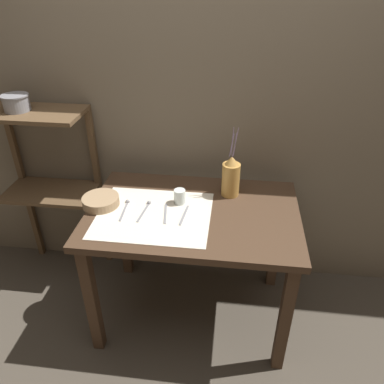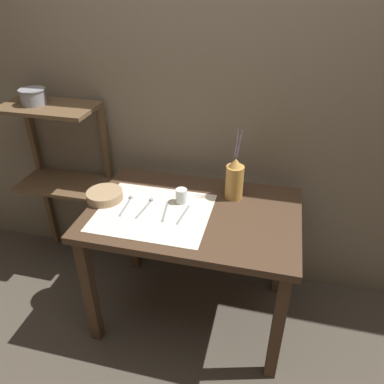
# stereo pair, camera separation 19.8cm
# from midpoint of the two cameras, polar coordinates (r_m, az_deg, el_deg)

# --- Properties ---
(ground_plane) EXTENTS (12.00, 12.00, 0.00)m
(ground_plane) POSITION_cam_midpoint_polar(r_m,az_deg,el_deg) (2.57, -2.18, -17.69)
(ground_plane) COLOR #473F35
(stone_wall_back) EXTENTS (7.00, 0.06, 2.40)m
(stone_wall_back) POSITION_cam_midpoint_polar(r_m,az_deg,el_deg) (2.29, -0.84, 12.52)
(stone_wall_back) COLOR #6B5E4C
(stone_wall_back) RESTS_ON ground_plane
(wooden_table) EXTENTS (1.15, 0.77, 0.79)m
(wooden_table) POSITION_cam_midpoint_polar(r_m,az_deg,el_deg) (2.11, -2.55, -5.50)
(wooden_table) COLOR #422D1E
(wooden_table) RESTS_ON ground_plane
(wooden_shelf_unit) EXTENTS (0.58, 0.32, 1.22)m
(wooden_shelf_unit) POSITION_cam_midpoint_polar(r_m,az_deg,el_deg) (2.59, -23.17, 3.81)
(wooden_shelf_unit) COLOR brown
(wooden_shelf_unit) RESTS_ON ground_plane
(linen_cloth) EXTENTS (0.61, 0.50, 0.00)m
(linen_cloth) POSITION_cam_midpoint_polar(r_m,az_deg,el_deg) (2.03, -8.63, -3.54)
(linen_cloth) COLOR beige
(linen_cloth) RESTS_ON wooden_table
(pitcher_with_flowers) EXTENTS (0.10, 0.10, 0.42)m
(pitcher_with_flowers) POSITION_cam_midpoint_polar(r_m,az_deg,el_deg) (2.13, 3.30, 2.18)
(pitcher_with_flowers) COLOR #B7843D
(pitcher_with_flowers) RESTS_ON wooden_table
(wooden_bowl) EXTENTS (0.20, 0.20, 0.05)m
(wooden_bowl) POSITION_cam_midpoint_polar(r_m,az_deg,el_deg) (2.16, -16.30, -1.44)
(wooden_bowl) COLOR #9E7F5B
(wooden_bowl) RESTS_ON wooden_table
(glass_tumbler_near) EXTENTS (0.06, 0.06, 0.08)m
(glass_tumbler_near) POSITION_cam_midpoint_polar(r_m,az_deg,el_deg) (2.08, -4.61, -0.78)
(glass_tumbler_near) COLOR silver
(glass_tumbler_near) RESTS_ON wooden_table
(spoon_outer) EXTENTS (0.03, 0.20, 0.02)m
(spoon_outer) POSITION_cam_midpoint_polar(r_m,az_deg,el_deg) (2.12, -12.64, -2.06)
(spoon_outer) COLOR gray
(spoon_outer) RESTS_ON wooden_table
(spoon_inner) EXTENTS (0.04, 0.20, 0.02)m
(spoon_inner) POSITION_cam_midpoint_polar(r_m,az_deg,el_deg) (2.09, -9.59, -2.26)
(spoon_inner) COLOR gray
(spoon_inner) RESTS_ON wooden_table
(fork_inner) EXTENTS (0.04, 0.18, 0.00)m
(fork_inner) POSITION_cam_midpoint_polar(r_m,az_deg,el_deg) (2.02, -6.87, -3.38)
(fork_inner) COLOR gray
(fork_inner) RESTS_ON wooden_table
(fork_outer) EXTENTS (0.03, 0.18, 0.00)m
(fork_outer) POSITION_cam_midpoint_polar(r_m,az_deg,el_deg) (2.00, -4.05, -3.63)
(fork_outer) COLOR gray
(fork_outer) RESTS_ON wooden_table
(metal_pot_large) EXTENTS (0.16, 0.16, 0.09)m
(metal_pot_large) POSITION_cam_midpoint_polar(r_m,az_deg,el_deg) (2.46, -27.40, 12.03)
(metal_pot_large) COLOR gray
(metal_pot_large) RESTS_ON wooden_shelf_unit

